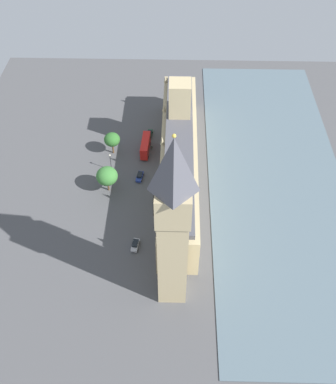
{
  "coord_description": "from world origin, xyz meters",
  "views": [
    {
      "loc": [
        -1.21,
        103.68,
        101.28
      ],
      "look_at": [
        1.0,
        14.92,
        7.99
      ],
      "focal_mm": 41.75,
      "sensor_mm": 36.0,
      "label": 1
    }
  ],
  "objects_px": {
    "plane_tree_trailing": "(112,140)",
    "street_lamp_near_tower": "(110,159)",
    "plane_tree_by_river_gate": "(107,176)",
    "clock_tower": "(173,225)",
    "car_dark_green_midblock": "(149,134)",
    "car_silver_far_end": "(135,245)",
    "double_decker_bus_leading": "(145,145)",
    "parliament_building": "(179,155)",
    "car_blue_opposite_hall": "(140,176)",
    "pedestrian_under_trees": "(152,147)"
  },
  "relations": [
    {
      "from": "clock_tower",
      "to": "car_blue_opposite_hall",
      "type": "bearing_deg",
      "value": -74.82
    },
    {
      "from": "car_dark_green_midblock",
      "to": "plane_tree_by_river_gate",
      "type": "height_order",
      "value": "plane_tree_by_river_gate"
    },
    {
      "from": "double_decker_bus_leading",
      "to": "car_blue_opposite_hall",
      "type": "height_order",
      "value": "double_decker_bus_leading"
    },
    {
      "from": "clock_tower",
      "to": "car_silver_far_end",
      "type": "height_order",
      "value": "clock_tower"
    },
    {
      "from": "plane_tree_trailing",
      "to": "plane_tree_by_river_gate",
      "type": "relative_size",
      "value": 0.91
    },
    {
      "from": "car_dark_green_midblock",
      "to": "plane_tree_trailing",
      "type": "height_order",
      "value": "plane_tree_trailing"
    },
    {
      "from": "clock_tower",
      "to": "car_dark_green_midblock",
      "type": "height_order",
      "value": "clock_tower"
    },
    {
      "from": "car_silver_far_end",
      "to": "plane_tree_by_river_gate",
      "type": "bearing_deg",
      "value": -58.03
    },
    {
      "from": "parliament_building",
      "to": "car_silver_far_end",
      "type": "distance_m",
      "value": 32.96
    },
    {
      "from": "car_dark_green_midblock",
      "to": "car_blue_opposite_hall",
      "type": "distance_m",
      "value": 21.74
    },
    {
      "from": "clock_tower",
      "to": "street_lamp_near_tower",
      "type": "relative_size",
      "value": 7.78
    },
    {
      "from": "parliament_building",
      "to": "clock_tower",
      "type": "height_order",
      "value": "clock_tower"
    },
    {
      "from": "double_decker_bus_leading",
      "to": "plane_tree_trailing",
      "type": "xyz_separation_m",
      "value": [
        10.98,
        0.96,
        3.14
      ]
    },
    {
      "from": "double_decker_bus_leading",
      "to": "plane_tree_trailing",
      "type": "bearing_deg",
      "value": 7.83
    },
    {
      "from": "car_blue_opposite_hall",
      "to": "parliament_building",
      "type": "bearing_deg",
      "value": -160.51
    },
    {
      "from": "double_decker_bus_leading",
      "to": "car_blue_opposite_hall",
      "type": "xyz_separation_m",
      "value": [
        1.12,
        13.14,
        -1.75
      ]
    },
    {
      "from": "pedestrian_under_trees",
      "to": "plane_tree_by_river_gate",
      "type": "xyz_separation_m",
      "value": [
        12.55,
        19.97,
        5.36
      ]
    },
    {
      "from": "plane_tree_by_river_gate",
      "to": "street_lamp_near_tower",
      "type": "relative_size",
      "value": 1.33
    },
    {
      "from": "car_blue_opposite_hall",
      "to": "street_lamp_near_tower",
      "type": "relative_size",
      "value": 0.72
    },
    {
      "from": "double_decker_bus_leading",
      "to": "plane_tree_trailing",
      "type": "distance_m",
      "value": 11.47
    },
    {
      "from": "parliament_building",
      "to": "car_silver_far_end",
      "type": "relative_size",
      "value": 16.32
    },
    {
      "from": "pedestrian_under_trees",
      "to": "car_blue_opposite_hall",
      "type": "bearing_deg",
      "value": 81.97
    },
    {
      "from": "car_dark_green_midblock",
      "to": "double_decker_bus_leading",
      "type": "distance_m",
      "value": 8.73
    },
    {
      "from": "pedestrian_under_trees",
      "to": "clock_tower",
      "type": "bearing_deg",
      "value": 102.46
    },
    {
      "from": "double_decker_bus_leading",
      "to": "plane_tree_trailing",
      "type": "height_order",
      "value": "plane_tree_trailing"
    },
    {
      "from": "pedestrian_under_trees",
      "to": "street_lamp_near_tower",
      "type": "distance_m",
      "value": 17.17
    },
    {
      "from": "car_blue_opposite_hall",
      "to": "plane_tree_trailing",
      "type": "bearing_deg",
      "value": -43.28
    },
    {
      "from": "car_blue_opposite_hall",
      "to": "plane_tree_trailing",
      "type": "height_order",
      "value": "plane_tree_trailing"
    },
    {
      "from": "pedestrian_under_trees",
      "to": "double_decker_bus_leading",
      "type": "bearing_deg",
      "value": 37.89
    },
    {
      "from": "plane_tree_trailing",
      "to": "street_lamp_near_tower",
      "type": "height_order",
      "value": "plane_tree_trailing"
    },
    {
      "from": "plane_tree_trailing",
      "to": "street_lamp_near_tower",
      "type": "xyz_separation_m",
      "value": [
        -0.28,
        8.52,
        -1.16
      ]
    },
    {
      "from": "street_lamp_near_tower",
      "to": "parliament_building",
      "type": "bearing_deg",
      "value": 177.23
    },
    {
      "from": "car_blue_opposite_hall",
      "to": "plane_tree_trailing",
      "type": "distance_m",
      "value": 16.41
    },
    {
      "from": "parliament_building",
      "to": "plane_tree_by_river_gate",
      "type": "distance_m",
      "value": 23.37
    },
    {
      "from": "car_blue_opposite_hall",
      "to": "plane_tree_trailing",
      "type": "xyz_separation_m",
      "value": [
        9.86,
        -12.18,
        4.89
      ]
    },
    {
      "from": "parliament_building",
      "to": "double_decker_bus_leading",
      "type": "distance_m",
      "value": 16.32
    },
    {
      "from": "car_dark_green_midblock",
      "to": "pedestrian_under_trees",
      "type": "relative_size",
      "value": 3.05
    },
    {
      "from": "car_silver_far_end",
      "to": "pedestrian_under_trees",
      "type": "height_order",
      "value": "car_silver_far_end"
    },
    {
      "from": "double_decker_bus_leading",
      "to": "street_lamp_near_tower",
      "type": "relative_size",
      "value": 1.59
    },
    {
      "from": "car_blue_opposite_hall",
      "to": "car_silver_far_end",
      "type": "xyz_separation_m",
      "value": [
        -0.64,
        27.39,
        -0.0
      ]
    },
    {
      "from": "clock_tower",
      "to": "pedestrian_under_trees",
      "type": "relative_size",
      "value": 33.8
    },
    {
      "from": "car_dark_green_midblock",
      "to": "car_blue_opposite_hall",
      "type": "bearing_deg",
      "value": -87.51
    },
    {
      "from": "parliament_building",
      "to": "car_blue_opposite_hall",
      "type": "xyz_separation_m",
      "value": [
        12.45,
        2.59,
        -6.93
      ]
    },
    {
      "from": "clock_tower",
      "to": "car_silver_far_end",
      "type": "relative_size",
      "value": 11.22
    },
    {
      "from": "street_lamp_near_tower",
      "to": "clock_tower",
      "type": "bearing_deg",
      "value": 114.82
    },
    {
      "from": "plane_tree_trailing",
      "to": "plane_tree_by_river_gate",
      "type": "xyz_separation_m",
      "value": [
        -0.46,
        17.66,
        0.27
      ]
    },
    {
      "from": "plane_tree_trailing",
      "to": "plane_tree_by_river_gate",
      "type": "bearing_deg",
      "value": 91.48
    },
    {
      "from": "car_blue_opposite_hall",
      "to": "pedestrian_under_trees",
      "type": "relative_size",
      "value": 3.13
    },
    {
      "from": "clock_tower",
      "to": "plane_tree_trailing",
      "type": "bearing_deg",
      "value": -68.49
    },
    {
      "from": "car_dark_green_midblock",
      "to": "car_silver_far_end",
      "type": "xyz_separation_m",
      "value": [
        1.33,
        49.04,
        0.0
      ]
    }
  ]
}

